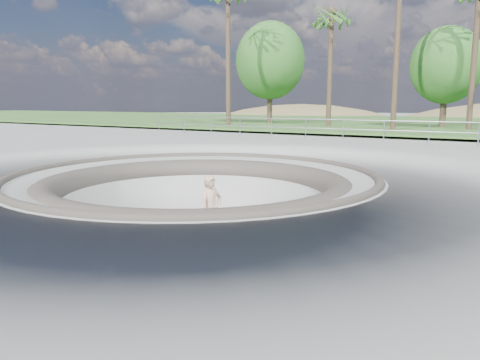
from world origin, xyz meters
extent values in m
plane|color=#989893|center=(0.00, 0.00, 0.00)|extent=(180.00, 180.00, 0.00)
torus|color=#989893|center=(0.00, 0.00, -2.00)|extent=(14.00, 14.00, 4.00)
cylinder|color=#989893|center=(0.00, 0.00, -1.95)|extent=(6.60, 6.60, 0.10)
torus|color=#4B443C|center=(0.00, 0.00, -0.02)|extent=(10.24, 10.24, 0.24)
torus|color=#4B443C|center=(0.00, 0.00, -0.45)|extent=(8.91, 8.91, 0.81)
cube|color=#366327|center=(0.00, 34.00, 0.22)|extent=(180.00, 36.00, 0.12)
ellipsoid|color=olive|center=(-22.00, 55.00, -6.44)|extent=(50.40, 36.00, 23.40)
cylinder|color=gray|center=(0.00, 12.00, 1.17)|extent=(25.00, 0.05, 0.05)
cylinder|color=gray|center=(0.00, 12.00, 0.72)|extent=(25.00, 0.05, 0.05)
cube|color=brown|center=(0.63, -0.11, -1.82)|extent=(0.93, 0.36, 0.02)
cylinder|color=#B6B6BB|center=(0.63, -0.11, -1.86)|extent=(0.06, 0.19, 0.04)
cylinder|color=#B6B6BB|center=(0.63, -0.11, -1.86)|extent=(0.06, 0.19, 0.04)
cylinder|color=beige|center=(0.63, -0.11, -1.86)|extent=(0.07, 0.04, 0.07)
cylinder|color=beige|center=(0.63, -0.11, -1.86)|extent=(0.07, 0.04, 0.07)
cylinder|color=beige|center=(0.63, -0.11, -1.86)|extent=(0.07, 0.04, 0.07)
cylinder|color=beige|center=(0.63, -0.11, -1.86)|extent=(0.07, 0.04, 0.07)
imported|color=#D9AD8C|center=(0.63, -0.11, -0.88)|extent=(0.62, 0.78, 1.86)
cylinder|color=brown|center=(-11.83, 19.65, 5.29)|extent=(0.36, 0.36, 10.23)
cylinder|color=brown|center=(-4.76, 22.16, 4.29)|extent=(0.36, 0.36, 8.23)
cylinder|color=brown|center=(0.16, 20.95, 6.51)|extent=(0.36, 0.36, 12.68)
cylinder|color=brown|center=(4.38, 23.45, 4.83)|extent=(0.36, 0.36, 9.32)
cylinder|color=brown|center=(-11.47, 25.56, 2.67)|extent=(0.44, 0.44, 4.99)
ellipsoid|color=#366C25|center=(-11.47, 25.56, 5.52)|extent=(5.96, 5.42, 6.50)
cylinder|color=brown|center=(2.37, 25.97, 2.24)|extent=(0.44, 0.44, 4.14)
ellipsoid|color=#366C25|center=(2.37, 25.97, 4.60)|extent=(4.94, 4.49, 5.39)
camera|label=1|loc=(7.95, -10.32, 2.01)|focal=35.00mm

